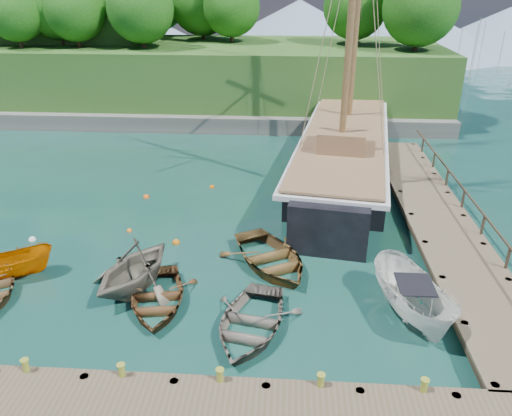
% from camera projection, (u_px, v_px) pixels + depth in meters
% --- Properties ---
extents(ground, '(160.00, 160.00, 0.00)m').
position_uv_depth(ground, '(188.00, 296.00, 19.96)').
color(ground, '#163A30').
rests_on(ground, ground).
extents(dock_east, '(3.20, 24.00, 1.10)m').
position_uv_depth(dock_east, '(437.00, 217.00, 25.39)').
color(dock_east, brown).
rests_on(dock_east, ground).
extents(bollard_0, '(0.26, 0.26, 0.45)m').
position_uv_depth(bollard_0, '(31.00, 385.00, 15.61)').
color(bollard_0, olive).
rests_on(bollard_0, ground).
extents(bollard_1, '(0.26, 0.26, 0.45)m').
position_uv_depth(bollard_1, '(125.00, 390.00, 15.42)').
color(bollard_1, olive).
rests_on(bollard_1, ground).
extents(bollard_2, '(0.26, 0.26, 0.45)m').
position_uv_depth(bollard_2, '(221.00, 395.00, 15.24)').
color(bollard_2, olive).
rests_on(bollard_2, ground).
extents(bollard_3, '(0.26, 0.26, 0.45)m').
position_uv_depth(bollard_3, '(319.00, 401.00, 15.05)').
color(bollard_3, olive).
rests_on(bollard_3, ground).
extents(bollard_4, '(0.26, 0.26, 0.45)m').
position_uv_depth(bollard_4, '(420.00, 406.00, 14.87)').
color(bollard_4, olive).
rests_on(bollard_4, ground).
extents(rowboat_1, '(5.03, 5.36, 2.26)m').
position_uv_depth(rowboat_1, '(136.00, 288.00, 20.46)').
color(rowboat_1, '#696355').
rests_on(rowboat_1, ground).
extents(rowboat_2, '(3.73, 4.76, 0.90)m').
position_uv_depth(rowboat_2, '(158.00, 305.00, 19.42)').
color(rowboat_2, '#4D3119').
rests_on(rowboat_2, ground).
extents(rowboat_3, '(4.16, 5.19, 0.96)m').
position_uv_depth(rowboat_3, '(250.00, 331.00, 18.00)').
color(rowboat_3, '#5C564C').
rests_on(rowboat_3, ground).
extents(rowboat_4, '(5.57, 6.13, 1.04)m').
position_uv_depth(rowboat_4, '(270.00, 266.00, 22.02)').
color(rowboat_4, brown).
rests_on(rowboat_4, ground).
extents(motorboat_orange, '(3.91, 2.69, 1.41)m').
position_uv_depth(motorboat_orange, '(11.00, 278.00, 21.15)').
color(motorboat_orange, '#BD5F00').
rests_on(motorboat_orange, ground).
extents(cabin_boat_white, '(3.13, 5.29, 1.92)m').
position_uv_depth(cabin_boat_white, '(410.00, 316.00, 18.77)').
color(cabin_boat_white, white).
rests_on(cabin_boat_white, ground).
extents(schooner, '(8.39, 28.40, 21.06)m').
position_uv_depth(schooner, '(343.00, 155.00, 31.87)').
color(schooner, black).
rests_on(schooner, ground).
extents(mooring_buoy_0, '(0.36, 0.36, 0.36)m').
position_uv_depth(mooring_buoy_0, '(32.00, 240.00, 24.11)').
color(mooring_buoy_0, white).
rests_on(mooring_buoy_0, ground).
extents(mooring_buoy_1, '(0.28, 0.28, 0.28)m').
position_uv_depth(mooring_buoy_1, '(129.00, 231.00, 24.95)').
color(mooring_buoy_1, orange).
rests_on(mooring_buoy_1, ground).
extents(mooring_buoy_2, '(0.36, 0.36, 0.36)m').
position_uv_depth(mooring_buoy_2, '(176.00, 243.00, 23.85)').
color(mooring_buoy_2, '#D5690A').
rests_on(mooring_buoy_2, ground).
extents(mooring_buoy_3, '(0.29, 0.29, 0.29)m').
position_uv_depth(mooring_buoy_3, '(295.00, 214.00, 26.71)').
color(mooring_buoy_3, silver).
rests_on(mooring_buoy_3, ground).
extents(mooring_buoy_4, '(0.37, 0.37, 0.37)m').
position_uv_depth(mooring_buoy_4, '(146.00, 198.00, 28.71)').
color(mooring_buoy_4, '#F55A14').
rests_on(mooring_buoy_4, ground).
extents(mooring_buoy_5, '(0.30, 0.30, 0.30)m').
position_uv_depth(mooring_buoy_5, '(212.00, 188.00, 30.06)').
color(mooring_buoy_5, '#E96203').
rests_on(mooring_buoy_5, ground).
extents(headland, '(51.00, 19.31, 12.90)m').
position_uv_depth(headland, '(113.00, 46.00, 46.71)').
color(headland, '#474744').
rests_on(headland, ground).
extents(distant_ridge, '(117.00, 40.00, 10.00)m').
position_uv_depth(distant_ridge, '(295.00, 24.00, 81.04)').
color(distant_ridge, '#728CA5').
rests_on(distant_ridge, ground).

